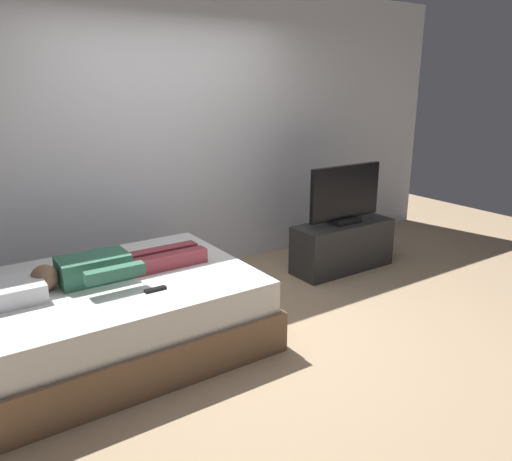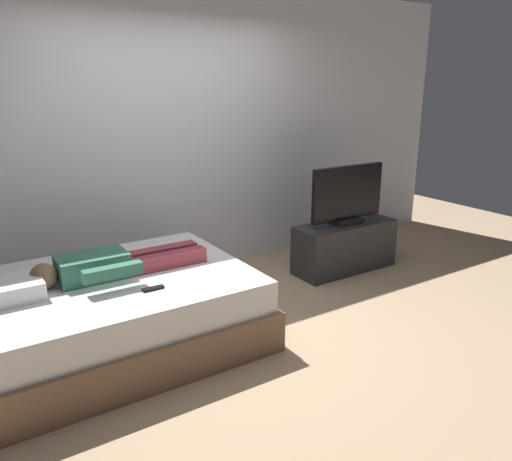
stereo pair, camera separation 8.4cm
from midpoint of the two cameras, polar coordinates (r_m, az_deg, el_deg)
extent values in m
plane|color=tan|center=(4.01, 0.73, -11.65)|extent=(10.00, 10.00, 0.00)
cube|color=silver|center=(5.14, -5.55, 11.02)|extent=(6.40, 0.10, 2.80)
cube|color=brown|center=(3.92, -15.15, -10.48)|extent=(2.03, 1.51, 0.30)
cube|color=white|center=(3.81, -15.46, -6.86)|extent=(1.95, 1.43, 0.24)
cube|color=white|center=(3.62, -26.20, -6.20)|extent=(0.48, 0.34, 0.12)
cube|color=#387056|center=(3.75, -17.39, -3.94)|extent=(0.48, 0.28, 0.18)
sphere|color=#936B4C|center=(3.69, -22.32, -4.81)|extent=(0.18, 0.18, 0.18)
cube|color=#993842|center=(3.86, -9.30, -3.36)|extent=(0.60, 0.11, 0.11)
cube|color=#993842|center=(4.00, -10.24, -2.69)|extent=(0.60, 0.11, 0.11)
cube|color=#387056|center=(3.50, -15.23, -4.55)|extent=(0.40, 0.08, 0.08)
cube|color=black|center=(3.49, -10.90, -6.47)|extent=(0.15, 0.04, 0.02)
cube|color=#2D2D2D|center=(5.29, 10.45, -1.79)|extent=(1.10, 0.40, 0.50)
cube|color=black|center=(5.21, 10.61, 1.08)|extent=(0.32, 0.20, 0.05)
cube|color=black|center=(5.14, 10.78, 4.25)|extent=(0.88, 0.05, 0.54)
camera|label=1|loc=(0.04, -89.43, 0.17)|focal=35.34mm
camera|label=2|loc=(0.04, 90.57, -0.17)|focal=35.34mm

